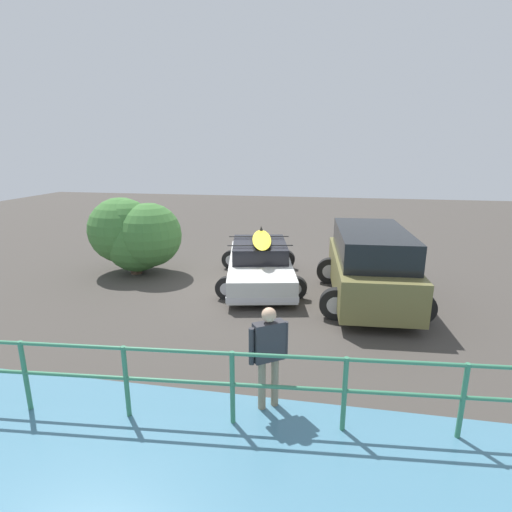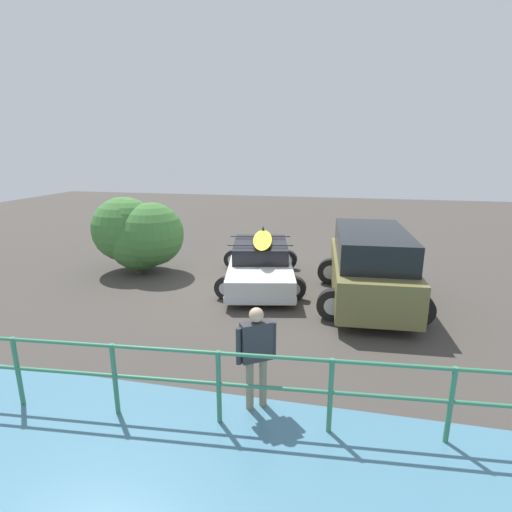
% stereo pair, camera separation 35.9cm
% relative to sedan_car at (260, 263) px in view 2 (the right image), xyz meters
% --- Properties ---
extents(ground_plane, '(44.00, 44.00, 0.02)m').
position_rel_sedan_car_xyz_m(ground_plane, '(0.26, 0.19, -0.58)').
color(ground_plane, '#423D38').
rests_on(ground_plane, ground).
extents(sedan_car, '(2.88, 4.70, 1.45)m').
position_rel_sedan_car_xyz_m(sedan_car, '(0.00, 0.00, 0.00)').
color(sedan_car, silver).
rests_on(sedan_car, ground).
extents(suv_car, '(2.71, 4.56, 1.86)m').
position_rel_sedan_car_xyz_m(suv_car, '(-3.00, 0.97, 0.38)').
color(suv_car, brown).
rests_on(suv_car, ground).
extents(person_bystander, '(0.53, 0.41, 1.61)m').
position_rel_sedan_car_xyz_m(person_bystander, '(-1.12, 5.79, 0.40)').
color(person_bystander, gray).
rests_on(person_bystander, ground).
extents(railing_fence, '(9.27, 0.80, 1.11)m').
position_rel_sedan_car_xyz_m(railing_fence, '(-0.68, 6.24, 0.16)').
color(railing_fence, '#387F5B').
rests_on(railing_fence, ground).
extents(bush_near_left, '(2.93, 2.05, 2.36)m').
position_rel_sedan_car_xyz_m(bush_near_left, '(3.94, -0.15, 0.71)').
color(bush_near_left, '#4C3828').
rests_on(bush_near_left, ground).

